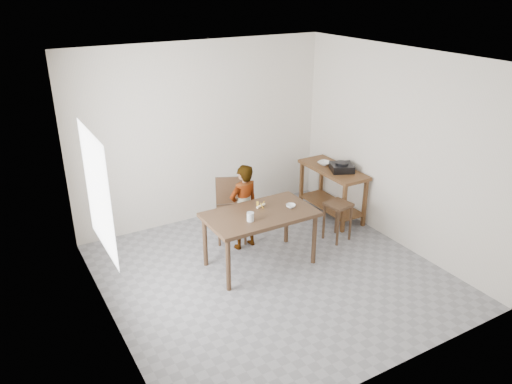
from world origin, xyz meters
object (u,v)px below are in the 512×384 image
dining_table (260,239)px  stool (337,221)px  prep_counter (332,192)px  child (244,207)px  dining_chair (231,211)px

dining_table → stool: (1.30, 0.03, -0.09)m
prep_counter → child: size_ratio=0.98×
prep_counter → dining_chair: size_ratio=1.36×
dining_chair → child: bearing=-55.9°
dining_table → dining_chair: dining_chair is taller
dining_table → stool: size_ratio=2.46×
dining_table → child: (0.04, 0.51, 0.24)m
dining_table → child: 0.56m
stool → prep_counter: bearing=58.1°
prep_counter → child: bearing=-173.5°
child → dining_chair: child is taller
prep_counter → child: child is taller
dining_table → child: bearing=85.2°
dining_chair → stool: bearing=-5.1°
dining_table → dining_chair: size_ratio=1.58×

